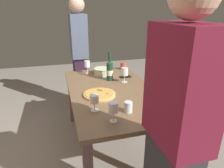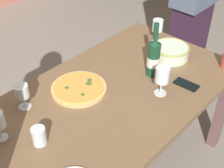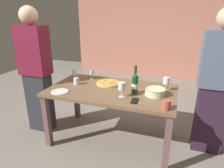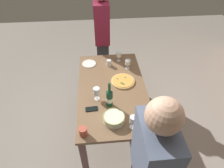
% 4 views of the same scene
% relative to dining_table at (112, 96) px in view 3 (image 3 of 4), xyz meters
% --- Properties ---
extents(ground_plane, '(8.00, 8.00, 0.00)m').
position_rel_dining_table_xyz_m(ground_plane, '(0.00, 0.00, -0.66)').
color(ground_plane, gray).
extents(dining_table, '(1.60, 0.90, 0.75)m').
position_rel_dining_table_xyz_m(dining_table, '(0.00, 0.00, 0.00)').
color(dining_table, brown).
rests_on(dining_table, ground).
extents(brick_wall_back, '(4.11, 0.16, 2.66)m').
position_rel_dining_table_xyz_m(brick_wall_back, '(0.00, 3.20, 0.67)').
color(brick_wall_back, '#B8725E').
rests_on(brick_wall_back, ground).
extents(pizza, '(0.32, 0.32, 0.03)m').
position_rel_dining_table_xyz_m(pizza, '(-0.11, 0.16, 0.11)').
color(pizza, '#E1B76D').
rests_on(pizza, dining_table).
extents(serving_bowl, '(0.24, 0.24, 0.08)m').
position_rel_dining_table_xyz_m(serving_bowl, '(0.55, -0.03, 0.14)').
color(serving_bowl, silver).
rests_on(serving_bowl, dining_table).
extents(wine_bottle, '(0.08, 0.08, 0.35)m').
position_rel_dining_table_xyz_m(wine_bottle, '(0.31, -0.06, 0.22)').
color(wine_bottle, '#164129').
rests_on(wine_bottle, dining_table).
extents(wine_glass_near_pizza, '(0.07, 0.07, 0.16)m').
position_rel_dining_table_xyz_m(wine_glass_near_pizza, '(-0.62, 0.16, 0.21)').
color(wine_glass_near_pizza, white).
rests_on(wine_glass_near_pizza, dining_table).
extents(wine_glass_by_bottle, '(0.07, 0.07, 0.17)m').
position_rel_dining_table_xyz_m(wine_glass_by_bottle, '(0.65, 0.16, 0.21)').
color(wine_glass_by_bottle, white).
rests_on(wine_glass_by_bottle, dining_table).
extents(wine_glass_far_left, '(0.08, 0.08, 0.15)m').
position_rel_dining_table_xyz_m(wine_glass_far_left, '(-0.41, 0.27, 0.20)').
color(wine_glass_far_left, white).
rests_on(wine_glass_far_left, dining_table).
extents(wine_glass_far_right, '(0.08, 0.08, 0.18)m').
position_rel_dining_table_xyz_m(wine_glass_far_right, '(0.19, -0.21, 0.22)').
color(wine_glass_far_right, white).
rests_on(wine_glass_far_right, dining_table).
extents(cup_amber, '(0.07, 0.07, 0.09)m').
position_rel_dining_table_xyz_m(cup_amber, '(-0.51, 0.00, 0.14)').
color(cup_amber, white).
rests_on(cup_amber, dining_table).
extents(cup_ceramic, '(0.09, 0.09, 0.10)m').
position_rel_dining_table_xyz_m(cup_ceramic, '(0.69, -0.36, 0.14)').
color(cup_ceramic, '#B94F3B').
rests_on(cup_ceramic, dining_table).
extents(side_plate, '(0.21, 0.21, 0.01)m').
position_rel_dining_table_xyz_m(side_plate, '(-0.57, -0.30, 0.10)').
color(side_plate, white).
rests_on(side_plate, dining_table).
extents(cell_phone, '(0.08, 0.15, 0.01)m').
position_rel_dining_table_xyz_m(cell_phone, '(0.35, -0.28, 0.10)').
color(cell_phone, black).
rests_on(cell_phone, dining_table).
extents(person_host, '(0.40, 0.24, 1.75)m').
position_rel_dining_table_xyz_m(person_host, '(-1.09, -0.07, 0.24)').
color(person_host, '#2E2F35').
rests_on(person_host, ground).
extents(person_guest_left, '(0.40, 0.24, 1.73)m').
position_rel_dining_table_xyz_m(person_guest_left, '(1.21, 0.19, 0.23)').
color(person_guest_left, '#321D32').
rests_on(person_guest_left, ground).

